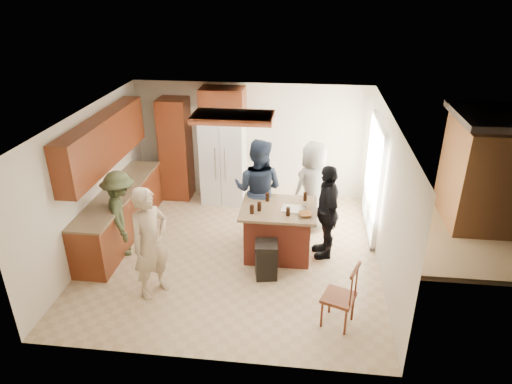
# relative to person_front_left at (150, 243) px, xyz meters

# --- Properties ---
(room_shell) EXTENTS (8.00, 5.20, 5.00)m
(room_shell) POSITION_rel_person_front_left_xyz_m (5.42, 2.87, -0.02)
(room_shell) COLOR tan
(room_shell) RESTS_ON ground
(person_front_left) EXTENTS (0.75, 0.80, 1.78)m
(person_front_left) POSITION_rel_person_front_left_xyz_m (0.00, 0.00, 0.00)
(person_front_left) COLOR tan
(person_front_left) RESTS_ON ground
(person_behind_left) EXTENTS (1.04, 0.77, 1.92)m
(person_behind_left) POSITION_rel_person_front_left_xyz_m (1.40, 1.89, 0.07)
(person_behind_left) COLOR #1C2538
(person_behind_left) RESTS_ON ground
(person_behind_right) EXTENTS (1.02, 0.96, 1.76)m
(person_behind_right) POSITION_rel_person_front_left_xyz_m (2.40, 2.31, -0.01)
(person_behind_right) COLOR gray
(person_behind_right) RESTS_ON ground
(person_side_right) EXTENTS (0.67, 1.07, 1.69)m
(person_side_right) POSITION_rel_person_front_left_xyz_m (2.63, 1.40, -0.04)
(person_side_right) COLOR black
(person_side_right) RESTS_ON ground
(person_counter) EXTENTS (0.81, 1.10, 1.55)m
(person_counter) POSITION_rel_person_front_left_xyz_m (-0.88, 1.04, -0.12)
(person_counter) COLOR #374025
(person_counter) RESTS_ON ground
(left_cabinetry) EXTENTS (0.64, 3.00, 2.30)m
(left_cabinetry) POSITION_rel_person_front_left_xyz_m (-1.20, 1.62, 0.06)
(left_cabinetry) COLOR maroon
(left_cabinetry) RESTS_ON ground
(back_wall_units) EXTENTS (1.80, 0.60, 2.45)m
(back_wall_units) POSITION_rel_person_front_left_xyz_m (-0.29, 3.42, 0.49)
(back_wall_units) COLOR maroon
(back_wall_units) RESTS_ON ground
(refrigerator) EXTENTS (0.90, 0.76, 1.80)m
(refrigerator) POSITION_rel_person_front_left_xyz_m (0.49, 3.34, 0.01)
(refrigerator) COLOR white
(refrigerator) RESTS_ON ground
(kitchen_island) EXTENTS (1.28, 1.03, 0.93)m
(kitchen_island) POSITION_rel_person_front_left_xyz_m (1.82, 1.29, -0.42)
(kitchen_island) COLOR #993927
(kitchen_island) RESTS_ON ground
(island_items) EXTENTS (1.04, 0.73, 0.15)m
(island_items) POSITION_rel_person_front_left_xyz_m (1.99, 1.19, 0.08)
(island_items) COLOR silver
(island_items) RESTS_ON kitchen_island
(trash_bin) EXTENTS (0.40, 0.40, 0.63)m
(trash_bin) POSITION_rel_person_front_left_xyz_m (1.67, 0.61, -0.57)
(trash_bin) COLOR black
(trash_bin) RESTS_ON ground
(spindle_chair) EXTENTS (0.54, 0.54, 0.99)m
(spindle_chair) POSITION_rel_person_front_left_xyz_m (2.80, -0.40, -0.44)
(spindle_chair) COLOR maroon
(spindle_chair) RESTS_ON ground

